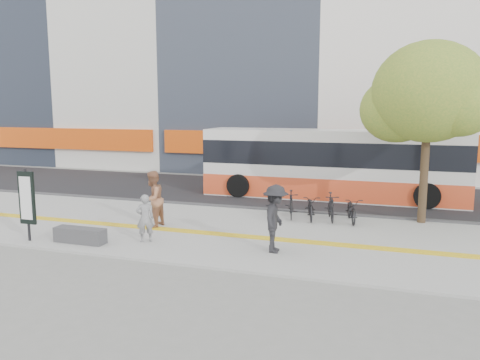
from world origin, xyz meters
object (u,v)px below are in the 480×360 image
(signboard, at_px, (27,199))
(bus, at_px, (331,166))
(pedestrian_tan, at_px, (153,199))
(street_tree, at_px, (428,95))
(bench, at_px, (80,235))
(pedestrian_dark, at_px, (275,219))
(seated_woman, at_px, (145,218))

(signboard, xyz_separation_m, bus, (7.72, 10.01, 0.12))
(signboard, height_order, pedestrian_tan, signboard)
(signboard, xyz_separation_m, street_tree, (11.38, 6.33, 3.15))
(bench, height_order, pedestrian_dark, pedestrian_dark)
(bench, height_order, signboard, signboard)
(signboard, bearing_deg, bus, 52.33)
(bus, relative_size, pedestrian_tan, 5.99)
(street_tree, relative_size, pedestrian_tan, 3.31)
(bus, relative_size, pedestrian_dark, 6.00)
(bench, xyz_separation_m, seated_woman, (1.80, 0.71, 0.50))
(bus, xyz_separation_m, pedestrian_tan, (-4.98, -7.31, -0.46))
(street_tree, height_order, pedestrian_dark, street_tree)
(seated_woman, relative_size, pedestrian_tan, 0.76)
(bench, distance_m, street_tree, 12.23)
(pedestrian_dark, bearing_deg, pedestrian_tan, 68.86)
(bus, height_order, pedestrian_dark, bus)
(bus, height_order, pedestrian_tan, bus)
(seated_woman, xyz_separation_m, pedestrian_dark, (3.95, 0.24, 0.23))
(pedestrian_dark, bearing_deg, signboard, 95.90)
(signboard, distance_m, street_tree, 13.40)
(signboard, relative_size, pedestrian_dark, 1.16)
(pedestrian_tan, bearing_deg, bus, 150.26)
(pedestrian_tan, relative_size, pedestrian_dark, 1.00)
(pedestrian_tan, bearing_deg, signboard, -40.99)
(pedestrian_tan, bearing_deg, seated_woman, 25.89)
(pedestrian_tan, xyz_separation_m, pedestrian_dark, (4.61, -1.44, -0.00))
(signboard, xyz_separation_m, pedestrian_dark, (7.35, 1.26, -0.34))
(signboard, height_order, street_tree, street_tree)
(signboard, relative_size, bus, 0.19)
(pedestrian_dark, bearing_deg, bench, 95.59)
(signboard, distance_m, pedestrian_tan, 3.86)
(bench, relative_size, pedestrian_dark, 0.84)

